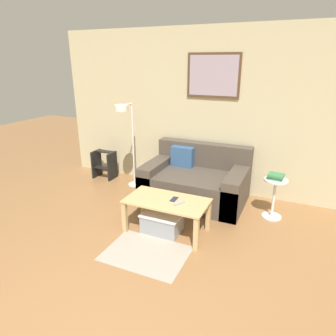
{
  "coord_description": "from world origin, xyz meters",
  "views": [
    {
      "loc": [
        1.2,
        -0.95,
        2.05
      ],
      "look_at": [
        -0.17,
        2.1,
        0.85
      ],
      "focal_mm": 32.0,
      "sensor_mm": 36.0,
      "label": 1
    }
  ],
  "objects_px": {
    "couch": "(196,182)",
    "side_table": "(274,195)",
    "remote_control": "(180,203)",
    "coffee_table": "(167,206)",
    "storage_bin": "(162,222)",
    "step_stool": "(104,164)",
    "floor_lamp": "(126,128)",
    "cell_phone": "(174,199)",
    "book_stack": "(276,176)"
  },
  "relations": [
    {
      "from": "side_table",
      "to": "cell_phone",
      "type": "height_order",
      "value": "side_table"
    },
    {
      "from": "floor_lamp",
      "to": "book_stack",
      "type": "distance_m",
      "value": 2.35
    },
    {
      "from": "coffee_table",
      "to": "remote_control",
      "type": "xyz_separation_m",
      "value": [
        0.19,
        -0.04,
        0.09
      ]
    },
    {
      "from": "remote_control",
      "to": "step_stool",
      "type": "distance_m",
      "value": 2.36
    },
    {
      "from": "floor_lamp",
      "to": "cell_phone",
      "type": "distance_m",
      "value": 1.62
    },
    {
      "from": "storage_bin",
      "to": "floor_lamp",
      "type": "relative_size",
      "value": 0.35
    },
    {
      "from": "side_table",
      "to": "floor_lamp",
      "type": "bearing_deg",
      "value": 179.64
    },
    {
      "from": "book_stack",
      "to": "step_stool",
      "type": "height_order",
      "value": "book_stack"
    },
    {
      "from": "book_stack",
      "to": "remote_control",
      "type": "bearing_deg",
      "value": -135.36
    },
    {
      "from": "side_table",
      "to": "book_stack",
      "type": "xyz_separation_m",
      "value": [
        -0.01,
        0.02,
        0.26
      ]
    },
    {
      "from": "storage_bin",
      "to": "step_stool",
      "type": "distance_m",
      "value": 2.16
    },
    {
      "from": "remote_control",
      "to": "cell_phone",
      "type": "xyz_separation_m",
      "value": [
        -0.11,
        0.09,
        -0.01
      ]
    },
    {
      "from": "couch",
      "to": "side_table",
      "type": "height_order",
      "value": "couch"
    },
    {
      "from": "coffee_table",
      "to": "remote_control",
      "type": "relative_size",
      "value": 6.81
    },
    {
      "from": "couch",
      "to": "side_table",
      "type": "distance_m",
      "value": 1.17
    },
    {
      "from": "coffee_table",
      "to": "step_stool",
      "type": "xyz_separation_m",
      "value": [
        -1.81,
        1.21,
        -0.09
      ]
    },
    {
      "from": "coffee_table",
      "to": "storage_bin",
      "type": "relative_size",
      "value": 2.05
    },
    {
      "from": "step_stool",
      "to": "floor_lamp",
      "type": "bearing_deg",
      "value": -22.04
    },
    {
      "from": "floor_lamp",
      "to": "cell_phone",
      "type": "bearing_deg",
      "value": -36.16
    },
    {
      "from": "coffee_table",
      "to": "book_stack",
      "type": "height_order",
      "value": "book_stack"
    },
    {
      "from": "coffee_table",
      "to": "remote_control",
      "type": "height_order",
      "value": "remote_control"
    },
    {
      "from": "step_stool",
      "to": "storage_bin",
      "type": "bearing_deg",
      "value": -35.29
    },
    {
      "from": "floor_lamp",
      "to": "remote_control",
      "type": "relative_size",
      "value": 9.48
    },
    {
      "from": "couch",
      "to": "step_stool",
      "type": "relative_size",
      "value": 3.03
    },
    {
      "from": "remote_control",
      "to": "storage_bin",
      "type": "bearing_deg",
      "value": -154.52
    },
    {
      "from": "coffee_table",
      "to": "book_stack",
      "type": "bearing_deg",
      "value": 38.6
    },
    {
      "from": "cell_phone",
      "to": "coffee_table",
      "type": "bearing_deg",
      "value": -145.51
    },
    {
      "from": "couch",
      "to": "cell_phone",
      "type": "bearing_deg",
      "value": -86.86
    },
    {
      "from": "floor_lamp",
      "to": "side_table",
      "type": "distance_m",
      "value": 2.42
    },
    {
      "from": "side_table",
      "to": "remote_control",
      "type": "bearing_deg",
      "value": -136.15
    },
    {
      "from": "side_table",
      "to": "step_stool",
      "type": "xyz_separation_m",
      "value": [
        -2.99,
        0.29,
        -0.07
      ]
    },
    {
      "from": "side_table",
      "to": "step_stool",
      "type": "height_order",
      "value": "side_table"
    },
    {
      "from": "coffee_table",
      "to": "floor_lamp",
      "type": "xyz_separation_m",
      "value": [
        -1.13,
        0.93,
        0.7
      ]
    },
    {
      "from": "cell_phone",
      "to": "step_stool",
      "type": "distance_m",
      "value": 2.22
    },
    {
      "from": "remote_control",
      "to": "coffee_table",
      "type": "bearing_deg",
      "value": -166.41
    },
    {
      "from": "storage_bin",
      "to": "step_stool",
      "type": "height_order",
      "value": "step_stool"
    },
    {
      "from": "couch",
      "to": "coffee_table",
      "type": "relative_size",
      "value": 1.48
    },
    {
      "from": "storage_bin",
      "to": "remote_control",
      "type": "relative_size",
      "value": 3.32
    },
    {
      "from": "couch",
      "to": "storage_bin",
      "type": "relative_size",
      "value": 3.05
    },
    {
      "from": "book_stack",
      "to": "step_stool",
      "type": "bearing_deg",
      "value": 174.82
    },
    {
      "from": "couch",
      "to": "storage_bin",
      "type": "bearing_deg",
      "value": -93.63
    },
    {
      "from": "coffee_table",
      "to": "storage_bin",
      "type": "distance_m",
      "value": 0.23
    },
    {
      "from": "couch",
      "to": "remote_control",
      "type": "xyz_separation_m",
      "value": [
        0.16,
        -1.07,
        0.15
      ]
    },
    {
      "from": "floor_lamp",
      "to": "cell_phone",
      "type": "relative_size",
      "value": 10.16
    },
    {
      "from": "storage_bin",
      "to": "couch",
      "type": "bearing_deg",
      "value": 86.37
    },
    {
      "from": "book_stack",
      "to": "remote_control",
      "type": "relative_size",
      "value": 1.48
    },
    {
      "from": "remote_control",
      "to": "step_stool",
      "type": "xyz_separation_m",
      "value": [
        -1.99,
        1.25,
        -0.17
      ]
    },
    {
      "from": "coffee_table",
      "to": "storage_bin",
      "type": "bearing_deg",
      "value": -140.35
    },
    {
      "from": "couch",
      "to": "remote_control",
      "type": "bearing_deg",
      "value": -81.32
    },
    {
      "from": "couch",
      "to": "storage_bin",
      "type": "height_order",
      "value": "couch"
    }
  ]
}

